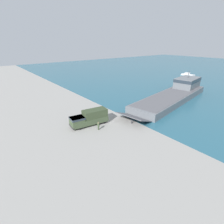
% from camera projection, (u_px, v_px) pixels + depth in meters
% --- Properties ---
extents(ground_plane, '(240.00, 240.00, 0.00)m').
position_uv_depth(ground_plane, '(104.00, 121.00, 39.16)').
color(ground_plane, gray).
extents(landing_craft, '(14.04, 39.30, 7.61)m').
position_uv_depth(landing_craft, '(176.00, 93.00, 54.06)').
color(landing_craft, slate).
rests_on(landing_craft, ground_plane).
extents(military_truck, '(3.51, 8.30, 3.17)m').
position_uv_depth(military_truck, '(90.00, 118.00, 36.89)').
color(military_truck, '#3D4C33').
rests_on(military_truck, ground_plane).
extents(soldier_on_ramp, '(0.50, 0.38, 1.65)m').
position_uv_depth(soldier_on_ramp, '(98.00, 126.00, 34.88)').
color(soldier_on_ramp, '#3D4C33').
rests_on(soldier_on_ramp, ground_plane).
extents(moored_boat_a, '(6.40, 2.82, 1.50)m').
position_uv_depth(moored_boat_a, '(188.00, 75.00, 90.49)').
color(moored_boat_a, white).
rests_on(moored_boat_a, ground_plane).
extents(mooring_bollard, '(0.28, 0.28, 0.87)m').
position_uv_depth(mooring_bollard, '(132.00, 121.00, 37.81)').
color(mooring_bollard, '#333338').
rests_on(mooring_bollard, ground_plane).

